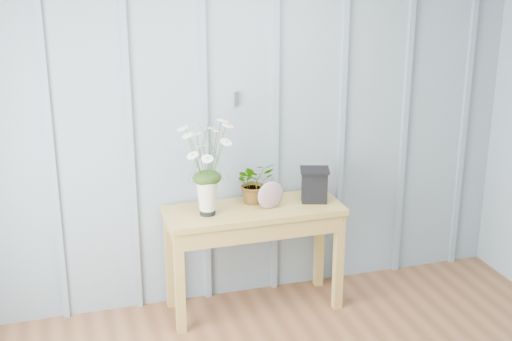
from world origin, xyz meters
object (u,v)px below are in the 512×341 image
object	(u,v)px
sideboard	(254,223)
felt_disc_vessel	(271,195)
daisy_vase	(206,154)
carved_box	(314,185)

from	to	relation	value
sideboard	felt_disc_vessel	world-z (taller)	felt_disc_vessel
daisy_vase	felt_disc_vessel	xyz separation A→B (m)	(0.43, -0.02, -0.32)
carved_box	felt_disc_vessel	bearing A→B (deg)	-172.68
sideboard	daisy_vase	size ratio (longest dim) A/B	1.83
sideboard	felt_disc_vessel	bearing A→B (deg)	-24.22
carved_box	sideboard	bearing A→B (deg)	179.43
sideboard	carved_box	world-z (taller)	carved_box
felt_disc_vessel	sideboard	bearing A→B (deg)	147.45
sideboard	daisy_vase	xyz separation A→B (m)	(-0.33, -0.03, 0.53)
felt_disc_vessel	carved_box	size ratio (longest dim) A/B	0.81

